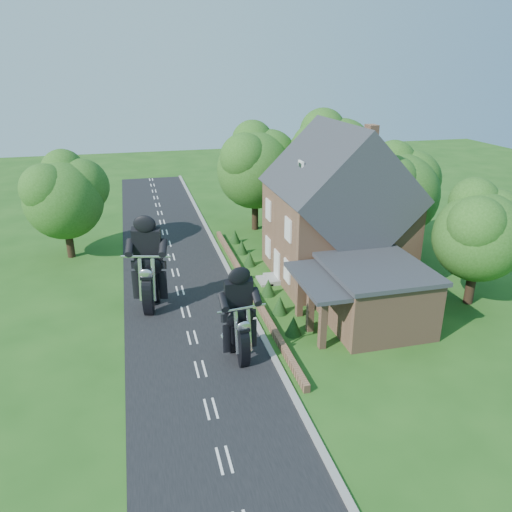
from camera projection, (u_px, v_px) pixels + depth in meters
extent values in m
plane|color=#204D15|center=(192.00, 338.00, 26.46)|extent=(120.00, 120.00, 0.00)
cube|color=black|center=(192.00, 338.00, 26.46)|extent=(7.00, 80.00, 0.02)
cube|color=gray|center=(259.00, 328.00, 27.28)|extent=(0.30, 80.00, 0.12)
cube|color=#906449|center=(249.00, 287.00, 31.89)|extent=(0.30, 22.00, 0.40)
cube|color=#906449|center=(336.00, 233.00, 33.19)|extent=(8.00, 8.00, 6.00)
cube|color=#292B30|center=(338.00, 189.00, 32.09)|extent=(8.48, 8.64, 8.48)
cube|color=#906449|center=(371.00, 138.00, 31.39)|extent=(0.60, 0.90, 1.60)
cube|color=white|center=(301.00, 168.00, 30.95)|extent=(0.12, 0.80, 0.90)
cube|color=black|center=(300.00, 168.00, 30.94)|extent=(0.04, 0.55, 0.65)
cube|color=white|center=(277.00, 266.00, 32.97)|extent=(0.10, 1.10, 2.10)
cube|color=gray|center=(272.00, 279.00, 33.22)|extent=(0.80, 1.60, 0.30)
cube|color=gray|center=(264.00, 281.00, 33.13)|extent=(0.80, 1.60, 0.15)
cube|color=white|center=(287.00, 271.00, 30.78)|extent=(0.10, 1.10, 1.40)
cube|color=black|center=(287.00, 271.00, 30.78)|extent=(0.04, 0.92, 1.22)
cube|color=white|center=(268.00, 247.00, 34.75)|extent=(0.10, 1.10, 1.40)
cube|color=black|center=(268.00, 247.00, 34.75)|extent=(0.04, 0.92, 1.22)
cube|color=white|center=(288.00, 230.00, 29.80)|extent=(0.10, 1.10, 1.40)
cube|color=black|center=(288.00, 230.00, 29.79)|extent=(0.04, 0.92, 1.22)
cube|color=white|center=(268.00, 210.00, 33.77)|extent=(0.10, 1.10, 1.40)
cube|color=black|center=(268.00, 210.00, 33.76)|extent=(0.04, 0.92, 1.22)
cube|color=#906449|center=(374.00, 297.00, 27.45)|extent=(5.00, 5.60, 3.20)
cube|color=#292B30|center=(377.00, 268.00, 26.82)|extent=(5.30, 5.94, 0.24)
cube|color=#292B30|center=(322.00, 280.00, 26.24)|extent=(2.60, 5.32, 0.22)
cube|color=#906449|center=(323.00, 323.00, 25.05)|extent=(0.35, 0.35, 2.80)
cube|color=#906449|center=(310.00, 307.00, 26.67)|extent=(0.35, 0.35, 2.80)
cube|color=#906449|center=(300.00, 293.00, 28.30)|extent=(0.35, 0.35, 2.80)
cylinder|color=black|center=(474.00, 281.00, 29.85)|extent=(0.56, 0.56, 2.80)
sphere|color=#234F16|center=(482.00, 237.00, 28.82)|extent=(5.20, 5.20, 5.20)
sphere|color=#234F16|center=(496.00, 220.00, 29.27)|extent=(3.74, 3.74, 3.74)
sphere|color=#234F16|center=(480.00, 225.00, 27.52)|extent=(3.22, 3.22, 3.22)
sphere|color=#234F16|center=(477.00, 201.00, 29.11)|extent=(2.86, 2.86, 2.86)
cylinder|color=black|center=(396.00, 236.00, 37.37)|extent=(0.56, 0.56, 3.00)
sphere|color=#234F16|center=(400.00, 195.00, 36.22)|extent=(6.00, 6.00, 6.00)
sphere|color=#234F16|center=(414.00, 180.00, 36.74)|extent=(4.32, 4.32, 4.32)
sphere|color=#234F16|center=(395.00, 182.00, 34.73)|extent=(3.72, 3.72, 3.72)
sphere|color=#234F16|center=(396.00, 163.00, 36.56)|extent=(3.30, 3.30, 3.30)
cylinder|color=black|center=(328.00, 207.00, 43.45)|extent=(0.56, 0.56, 3.60)
sphere|color=#234F16|center=(330.00, 164.00, 42.07)|extent=(7.20, 7.20, 7.20)
sphere|color=#234F16|center=(345.00, 149.00, 42.70)|extent=(5.18, 5.18, 5.18)
sphere|color=#234F16|center=(321.00, 150.00, 40.29)|extent=(4.46, 4.46, 4.46)
sphere|color=#234F16|center=(326.00, 131.00, 42.48)|extent=(3.96, 3.96, 3.96)
cylinder|color=black|center=(258.00, 210.00, 43.02)|extent=(0.56, 0.56, 3.40)
sphere|color=#234F16|center=(258.00, 170.00, 41.75)|extent=(6.40, 6.40, 6.40)
sphere|color=#234F16|center=(273.00, 157.00, 42.31)|extent=(4.61, 4.61, 4.61)
sphere|color=#234F16|center=(248.00, 158.00, 40.16)|extent=(3.97, 3.97, 3.97)
sphere|color=#234F16|center=(256.00, 141.00, 42.12)|extent=(3.52, 3.52, 3.52)
cylinder|color=black|center=(73.00, 239.00, 36.98)|extent=(0.56, 0.56, 2.80)
sphere|color=#234F16|center=(67.00, 200.00, 35.91)|extent=(5.60, 5.60, 5.60)
sphere|color=#234F16|center=(85.00, 186.00, 36.39)|extent=(4.03, 4.03, 4.03)
sphere|color=#234F16|center=(49.00, 189.00, 34.52)|extent=(3.47, 3.47, 3.47)
sphere|color=#234F16|center=(66.00, 170.00, 36.23)|extent=(3.08, 3.08, 3.08)
cone|color=black|center=(293.00, 326.00, 26.57)|extent=(0.90, 0.90, 1.10)
cone|color=black|center=(280.00, 305.00, 28.83)|extent=(0.90, 0.90, 1.10)
cone|color=black|center=(268.00, 287.00, 31.08)|extent=(0.90, 0.90, 1.10)
cone|color=black|center=(249.00, 258.00, 35.60)|extent=(0.90, 0.90, 1.10)
cone|color=black|center=(242.00, 247.00, 37.85)|extent=(0.90, 0.90, 1.10)
cone|color=black|center=(235.00, 236.00, 40.11)|extent=(0.90, 0.90, 1.10)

